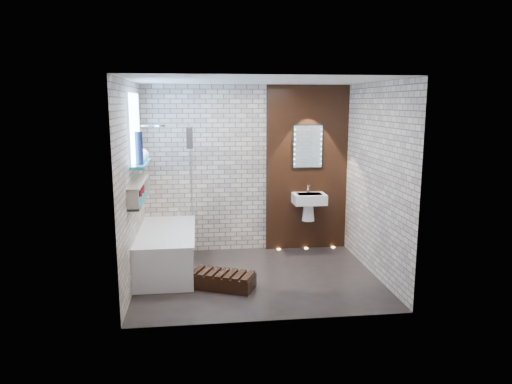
{
  "coord_description": "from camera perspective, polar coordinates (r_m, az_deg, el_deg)",
  "views": [
    {
      "loc": [
        -0.76,
        -6.06,
        2.32
      ],
      "look_at": [
        0.0,
        0.15,
        1.15
      ],
      "focal_mm": 33.44,
      "sensor_mm": 36.0,
      "label": 1
    }
  ],
  "objects": [
    {
      "name": "display_niche",
      "position": [
        6.36,
        -13.81,
        0.13
      ],
      "size": [
        0.14,
        1.3,
        0.26
      ],
      "color": "teal",
      "rests_on": "room_shell"
    },
    {
      "name": "walnut_panel",
      "position": [
        7.6,
        6.1,
        2.82
      ],
      "size": [
        1.3,
        0.06,
        2.6
      ],
      "primitive_type": "cube",
      "color": "black",
      "rests_on": "ground"
    },
    {
      "name": "room_shell",
      "position": [
        6.2,
        0.17,
        1.11
      ],
      "size": [
        3.24,
        3.2,
        2.6
      ],
      "color": "gray",
      "rests_on": "ground"
    },
    {
      "name": "bathtub",
      "position": [
        6.84,
        -10.63,
        -6.86
      ],
      "size": [
        0.79,
        1.74,
        0.7
      ],
      "color": "white",
      "rests_on": "ground"
    },
    {
      "name": "led_mirror",
      "position": [
        7.53,
        6.21,
        5.42
      ],
      "size": [
        0.5,
        0.02,
        0.7
      ],
      "color": "black",
      "rests_on": "walnut_panel"
    },
    {
      "name": "shower_head",
      "position": [
        7.04,
        -11.47,
        7.77
      ],
      "size": [
        0.18,
        0.18,
        0.02
      ],
      "primitive_type": "cylinder",
      "color": "silver",
      "rests_on": "room_shell"
    },
    {
      "name": "ground",
      "position": [
        6.54,
        0.16,
        -10.2
      ],
      "size": [
        3.2,
        3.2,
        0.0
      ],
      "primitive_type": "plane",
      "color": "black",
      "rests_on": "ground"
    },
    {
      "name": "floor_uplights",
      "position": [
        7.82,
        6.03,
        -6.7
      ],
      "size": [
        0.96,
        0.06,
        0.01
      ],
      "color": "#FFD899",
      "rests_on": "ground"
    },
    {
      "name": "walnut_step",
      "position": [
        6.19,
        -4.06,
        -10.57
      ],
      "size": [
        0.88,
        0.66,
        0.18
      ],
      "primitive_type": "cube",
      "rotation": [
        0.0,
        0.0,
        -0.43
      ],
      "color": "black",
      "rests_on": "ground"
    },
    {
      "name": "bath_screen",
      "position": [
        7.03,
        -7.8,
        1.99
      ],
      "size": [
        0.01,
        0.78,
        1.4
      ],
      "primitive_type": "cube",
      "color": "white",
      "rests_on": "bathtub"
    },
    {
      "name": "washbasin",
      "position": [
        7.5,
        6.36,
        -1.25
      ],
      "size": [
        0.5,
        0.36,
        0.58
      ],
      "color": "white",
      "rests_on": "walnut_panel"
    },
    {
      "name": "sill_vases",
      "position": [
        6.42,
        -13.61,
        4.59
      ],
      "size": [
        0.17,
        0.49,
        0.42
      ],
      "color": "white",
      "rests_on": "clerestory_window"
    },
    {
      "name": "clerestory_window",
      "position": [
        6.48,
        -14.23,
        6.55
      ],
      "size": [
        0.18,
        1.0,
        0.94
      ],
      "color": "#7FADE0",
      "rests_on": "room_shell"
    },
    {
      "name": "towel",
      "position": [
        6.72,
        -7.95,
        6.47
      ],
      "size": [
        0.09,
        0.22,
        0.29
      ],
      "primitive_type": "cube",
      "color": "#292521",
      "rests_on": "bath_screen"
    },
    {
      "name": "niche_bottles",
      "position": [
        6.3,
        -13.87,
        -0.37
      ],
      "size": [
        0.05,
        0.94,
        0.13
      ],
      "color": "maroon",
      "rests_on": "display_niche"
    }
  ]
}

